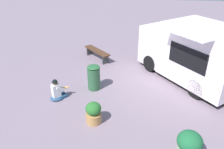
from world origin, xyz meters
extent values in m
plane|color=slate|center=(0.00, 0.00, 0.00)|extent=(40.00, 40.00, 0.00)
cube|color=white|center=(-0.19, -1.56, 1.36)|extent=(3.84, 3.64, 2.31)
cube|color=white|center=(1.62, -0.14, 1.10)|extent=(2.33, 2.44, 1.79)
cube|color=black|center=(2.15, 0.27, 1.42)|extent=(1.06, 1.35, 0.68)
cube|color=black|center=(-0.85, -0.72, 1.50)|extent=(1.41, 1.11, 0.81)
cube|color=white|center=(-1.02, -0.49, 2.48)|extent=(1.89, 1.66, 0.03)
cube|color=black|center=(0.35, -1.13, 0.11)|extent=(4.48, 4.02, 0.21)
cylinder|color=black|center=(2.06, -1.00, 0.38)|extent=(0.74, 0.64, 0.76)
cylinder|color=black|center=(0.90, 0.49, 0.38)|extent=(0.74, 0.64, 0.76)
cylinder|color=black|center=(-1.22, -1.17, 0.38)|extent=(0.74, 0.64, 0.76)
ellipsoid|color=navy|center=(-1.88, 4.16, 0.05)|extent=(0.68, 0.68, 0.11)
cube|color=navy|center=(-1.81, 3.95, 0.06)|extent=(0.33, 0.34, 0.11)
cube|color=navy|center=(-1.67, 4.09, 0.06)|extent=(0.33, 0.34, 0.11)
cube|color=white|center=(-1.88, 4.16, 0.37)|extent=(0.37, 0.37, 0.53)
sphere|color=brown|center=(-1.88, 4.16, 0.73)|extent=(0.20, 0.20, 0.20)
sphere|color=black|center=(-1.88, 4.16, 0.75)|extent=(0.20, 0.20, 0.20)
cube|color=white|center=(-1.85, 4.00, 0.44)|extent=(0.30, 0.31, 0.27)
cube|color=white|center=(-1.72, 4.13, 0.44)|extent=(0.30, 0.31, 0.27)
cylinder|color=#E7AC58|center=(-1.66, 3.94, 0.36)|extent=(0.27, 0.38, 0.07)
cube|color=olive|center=(-1.66, 3.94, 0.38)|extent=(0.21, 0.31, 0.02)
cylinder|color=#B18049|center=(-3.08, 2.51, 0.18)|extent=(0.50, 0.50, 0.36)
torus|color=#B67B43|center=(-3.08, 2.51, 0.34)|extent=(0.53, 0.53, 0.04)
ellipsoid|color=#286729|center=(-3.08, 2.51, 0.55)|extent=(0.51, 0.51, 0.43)
sphere|color=#DF354E|center=(-2.89, 2.46, 0.62)|extent=(0.06, 0.06, 0.06)
sphere|color=red|center=(-2.87, 2.53, 0.61)|extent=(0.07, 0.07, 0.07)
sphere|color=red|center=(-3.09, 2.30, 0.57)|extent=(0.06, 0.06, 0.06)
sphere|color=#CF354A|center=(-2.89, 2.47, 0.64)|extent=(0.09, 0.09, 0.09)
sphere|color=#CD3945|center=(-2.89, 2.51, 0.64)|extent=(0.06, 0.06, 0.06)
sphere|color=red|center=(-3.04, 2.68, 0.66)|extent=(0.08, 0.08, 0.08)
torus|color=#919F85|center=(-4.22, -0.31, 0.25)|extent=(0.59, 0.59, 0.04)
ellipsoid|color=#1C6136|center=(-4.22, -0.31, 0.52)|extent=(0.69, 0.69, 0.58)
sphere|color=#AA56AF|center=(-3.97, -0.25, 0.65)|extent=(0.06, 0.06, 0.06)
sphere|color=#B64BAA|center=(-4.02, -0.42, 0.68)|extent=(0.08, 0.08, 0.08)
sphere|color=#AE60AD|center=(-4.32, -0.09, 0.67)|extent=(0.06, 0.06, 0.06)
sphere|color=#B852A9|center=(-3.96, -0.42, 0.55)|extent=(0.05, 0.05, 0.05)
sphere|color=#B160B3|center=(-4.40, -0.53, 0.57)|extent=(0.06, 0.06, 0.06)
cube|color=#4A2E1D|center=(2.00, 3.21, 0.46)|extent=(1.60, 1.55, 0.06)
cube|color=#2E3133|center=(2.53, 3.71, 0.22)|extent=(0.29, 0.30, 0.43)
cube|color=#2E3133|center=(1.47, 2.70, 0.22)|extent=(0.29, 0.30, 0.43)
cylinder|color=#2C5A37|center=(-0.97, 2.86, 0.47)|extent=(0.51, 0.51, 0.94)
ellipsoid|color=#275B33|center=(-0.97, 2.86, 0.99)|extent=(0.52, 0.52, 0.11)
camera|label=1|loc=(-8.89, 1.32, 4.96)|focal=36.26mm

